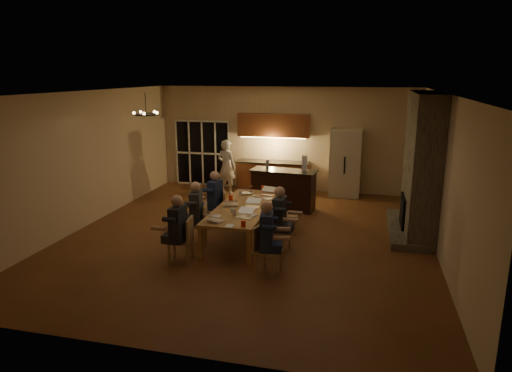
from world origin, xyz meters
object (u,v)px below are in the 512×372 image
(redcup_near, at_px, (243,224))
(person_left_near, at_px, (178,230))
(dining_table, at_px, (244,222))
(standing_person, at_px, (227,167))
(bar_blender, at_px, (305,163))
(refrigerator, at_px, (345,163))
(laptop_f, at_px, (267,190))
(can_silver, at_px, (234,213))
(can_cola, at_px, (251,189))
(laptop_a, at_px, (216,215))
(laptop_b, at_px, (244,212))
(mug_mid, at_px, (255,198))
(chair_right_near, at_px, (268,250))
(bar_bottle, at_px, (267,164))
(person_right_mid, at_px, (279,219))
(plate_left, at_px, (216,216))
(chair_left_near, at_px, (180,240))
(redcup_mid, at_px, (231,198))
(person_right_near, at_px, (267,238))
(redcup_far, at_px, (263,188))
(laptop_c, at_px, (231,200))
(laptop_d, at_px, (252,202))
(chair_right_mid, at_px, (279,230))
(plate_near, at_px, (252,215))
(chair_right_far, at_px, (288,214))
(person_left_mid, at_px, (196,213))
(chair_left_far, at_px, (216,209))
(person_left_far, at_px, (215,200))
(bar_island, at_px, (283,190))
(chandelier, at_px, (146,114))
(laptop_e, at_px, (246,189))
(mug_front, at_px, (232,210))
(plate_far, at_px, (267,199))
(chair_left_mid, at_px, (196,224))

(redcup_near, bearing_deg, person_left_near, -165.71)
(dining_table, height_order, standing_person, standing_person)
(bar_blender, bearing_deg, refrigerator, 58.23)
(laptop_f, bearing_deg, can_silver, -86.68)
(can_cola, bearing_deg, laptop_a, -92.47)
(laptop_b, bearing_deg, redcup_near, -67.49)
(mug_mid, distance_m, can_silver, 1.28)
(chair_right_near, distance_m, bar_bottle, 4.39)
(dining_table, height_order, can_silver, can_silver)
(person_right_mid, xyz_separation_m, plate_left, (-1.25, -0.33, 0.07))
(mug_mid, xyz_separation_m, plate_left, (-0.47, -1.42, -0.04))
(chair_left_near, bearing_deg, plate_left, 134.42)
(dining_table, relative_size, laptop_f, 9.15)
(dining_table, distance_m, laptop_b, 0.96)
(laptop_a, bearing_deg, standing_person, -48.92)
(redcup_mid, relative_size, bar_bottle, 0.50)
(mug_mid, bearing_deg, redcup_near, -82.91)
(person_right_near, bearing_deg, redcup_far, 5.29)
(laptop_b, bearing_deg, bar_bottle, 103.83)
(chair_right_near, height_order, laptop_c, laptop_c)
(laptop_a, distance_m, laptop_d, 1.18)
(plate_left, distance_m, bar_blender, 3.64)
(chair_right_mid, height_order, laptop_c, laptop_c)
(plate_near, bearing_deg, laptop_d, 103.97)
(chair_right_far, distance_m, person_left_mid, 2.15)
(chair_left_far, xyz_separation_m, person_left_far, (-0.01, -0.01, 0.24))
(plate_left, bearing_deg, chair_right_far, 50.04)
(bar_island, xyz_separation_m, person_left_near, (-1.29, -4.10, 0.15))
(chair_right_near, height_order, chandelier, chandelier)
(plate_near, bearing_deg, bar_island, 88.15)
(standing_person, bearing_deg, person_left_mid, 113.78)
(person_right_mid, bearing_deg, laptop_b, 112.21)
(laptop_a, xyz_separation_m, can_cola, (0.11, 2.44, -0.05))
(laptop_e, height_order, plate_left, laptop_e)
(person_left_near, xyz_separation_m, bar_bottle, (0.82, 4.21, 0.51))
(person_right_mid, distance_m, can_cola, 2.15)
(chair_right_mid, height_order, mug_mid, chair_right_mid)
(laptop_b, height_order, can_silver, laptop_b)
(mug_front, bearing_deg, laptop_a, -105.52)
(laptop_a, height_order, plate_near, laptop_a)
(chair_left_near, relative_size, mug_mid, 8.90)
(refrigerator, height_order, chair_right_mid, refrigerator)
(chair_left_far, distance_m, person_right_near, 2.82)
(person_left_mid, xyz_separation_m, laptop_e, (0.68, 1.61, 0.17))
(chair_right_near, xyz_separation_m, plate_far, (-0.53, 2.33, 0.31))
(chair_left_mid, height_order, can_cola, chair_left_mid)
(bar_island, distance_m, person_right_near, 4.14)
(redcup_near, bearing_deg, mug_front, 119.63)
(chair_left_near, bearing_deg, laptop_c, 152.45)
(person_left_mid, relative_size, can_silver, 11.50)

